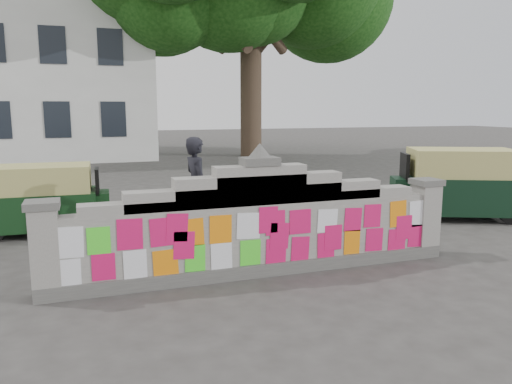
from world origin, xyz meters
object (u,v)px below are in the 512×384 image
(pedestrian, at_px, (260,192))
(rickshaw_right, at_px, (458,182))
(cyclist_bike, at_px, (197,220))
(cyclist_rider, at_px, (197,200))
(rickshaw_left, at_px, (44,198))

(pedestrian, height_order, rickshaw_right, pedestrian)
(cyclist_bike, relative_size, cyclist_rider, 1.12)
(cyclist_bike, relative_size, rickshaw_left, 0.79)
(rickshaw_left, relative_size, rickshaw_right, 0.85)
(cyclist_rider, relative_size, rickshaw_left, 0.70)
(pedestrian, xyz_separation_m, rickshaw_left, (-4.19, 1.30, -0.10))
(cyclist_bike, height_order, cyclist_rider, cyclist_rider)
(cyclist_rider, bearing_deg, pedestrian, -69.48)
(cyclist_bike, height_order, rickshaw_right, rickshaw_right)
(cyclist_rider, bearing_deg, cyclist_bike, -98.72)
(pedestrian, bearing_deg, cyclist_bike, -86.75)
(cyclist_rider, xyz_separation_m, rickshaw_left, (-2.68, 2.14, -0.17))
(cyclist_rider, height_order, pedestrian, cyclist_rider)
(rickshaw_right, bearing_deg, cyclist_rider, 28.61)
(cyclist_rider, distance_m, pedestrian, 1.73)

